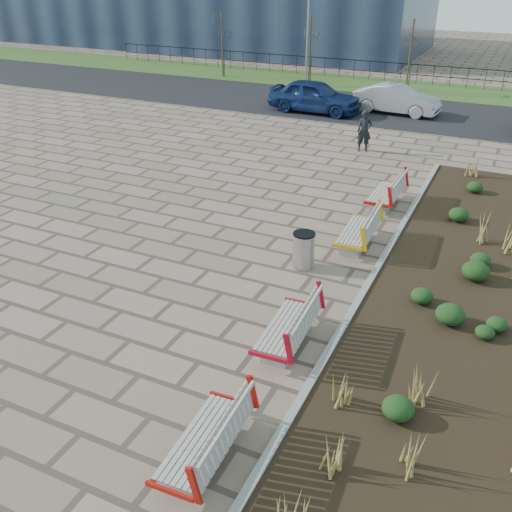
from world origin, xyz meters
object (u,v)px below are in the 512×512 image
at_px(pedestrian, 364,131).
at_px(car_silver, 397,99).
at_px(bench_d, 385,191).
at_px(bench_a, 203,437).
at_px(car_blue, 315,96).
at_px(litter_bin, 303,251).
at_px(bench_c, 357,229).
at_px(lamp_west, 308,33).
at_px(bench_b, 286,325).

height_order(pedestrian, car_silver, pedestrian).
bearing_deg(bench_d, pedestrian, 113.46).
height_order(bench_a, bench_d, same).
bearing_deg(car_blue, car_silver, -66.88).
relative_size(bench_a, litter_bin, 2.22).
bearing_deg(bench_c, car_blue, 111.98).
relative_size(car_silver, lamp_west, 0.71).
bearing_deg(car_silver, litter_bin, -170.01).
distance_m(bench_d, pedestrian, 5.81).
bearing_deg(bench_d, bench_b, -88.96).
xyz_separation_m(bench_c, litter_bin, (-0.88, -1.78, -0.03)).
xyz_separation_m(bench_b, lamp_west, (-9.00, 24.75, 2.54)).
height_order(bench_b, litter_bin, bench_b).
xyz_separation_m(litter_bin, lamp_west, (-8.12, 21.49, 2.57)).
xyz_separation_m(bench_d, lamp_west, (-9.00, 16.58, 2.54)).
height_order(bench_d, pedestrian, pedestrian).
relative_size(bench_a, car_silver, 0.49).
height_order(litter_bin, lamp_west, lamp_west).
bearing_deg(bench_b, bench_c, 87.24).
distance_m(car_blue, lamp_west, 6.90).
relative_size(bench_b, pedestrian, 1.27).
height_order(litter_bin, pedestrian, pedestrian).
xyz_separation_m(bench_d, litter_bin, (-0.88, -4.92, -0.03)).
distance_m(bench_c, litter_bin, 1.98).
bearing_deg(car_blue, bench_d, -147.85).
bearing_deg(bench_c, car_silver, 96.56).
bearing_deg(pedestrian, bench_a, -105.53).
relative_size(bench_a, bench_b, 1.00).
xyz_separation_m(pedestrian, car_blue, (-4.07, 5.28, -0.01)).
relative_size(bench_d, car_blue, 0.45).
distance_m(bench_a, bench_c, 8.40).
xyz_separation_m(bench_c, bench_d, (0.00, 3.14, 0.00)).
relative_size(bench_c, pedestrian, 1.27).
bearing_deg(bench_a, bench_c, 87.45).
distance_m(bench_c, pedestrian, 8.79).
xyz_separation_m(bench_b, pedestrian, (-2.21, 13.53, 0.32)).
bearing_deg(car_silver, car_blue, 116.27).
bearing_deg(litter_bin, car_silver, 95.24).
relative_size(bench_a, bench_c, 1.00).
bearing_deg(bench_b, car_silver, 94.09).
bearing_deg(bench_b, car_blue, 105.70).
relative_size(car_blue, lamp_west, 0.78).
bearing_deg(pedestrian, lamp_west, 98.20).
distance_m(bench_b, car_silver, 20.47).
distance_m(bench_c, car_blue, 15.14).
height_order(pedestrian, car_blue, pedestrian).
bearing_deg(pedestrian, bench_b, -103.70).
distance_m(pedestrian, car_blue, 6.66).
distance_m(bench_a, car_silver, 23.81).
height_order(litter_bin, car_blue, car_blue).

